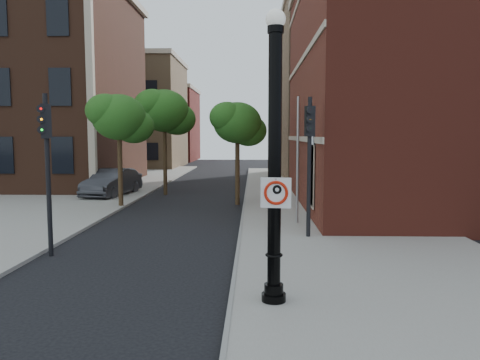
{
  "coord_description": "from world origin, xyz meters",
  "views": [
    {
      "loc": [
        2.54,
        -10.42,
        3.69
      ],
      "look_at": [
        2.18,
        2.0,
        2.5
      ],
      "focal_mm": 35.0,
      "sensor_mm": 36.0,
      "label": 1
    }
  ],
  "objects_px": {
    "no_parking_sign": "(276,193)",
    "traffic_signal_right": "(309,144)",
    "lamppost": "(275,173)",
    "traffic_signal_left": "(47,148)",
    "parked_car": "(112,183)"
  },
  "relations": [
    {
      "from": "parked_car",
      "to": "traffic_signal_right",
      "type": "xyz_separation_m",
      "value": [
        10.47,
        -11.44,
        2.53
      ]
    },
    {
      "from": "lamppost",
      "to": "no_parking_sign",
      "type": "height_order",
      "value": "lamppost"
    },
    {
      "from": "traffic_signal_left",
      "to": "lamppost",
      "type": "bearing_deg",
      "value": -55.6
    },
    {
      "from": "parked_car",
      "to": "traffic_signal_left",
      "type": "xyz_separation_m",
      "value": [
        2.33,
        -13.92,
        2.48
      ]
    },
    {
      "from": "no_parking_sign",
      "to": "traffic_signal_right",
      "type": "distance_m",
      "value": 6.89
    },
    {
      "from": "no_parking_sign",
      "to": "traffic_signal_right",
      "type": "relative_size",
      "value": 0.13
    },
    {
      "from": "no_parking_sign",
      "to": "traffic_signal_left",
      "type": "relative_size",
      "value": 0.13
    },
    {
      "from": "lamppost",
      "to": "traffic_signal_right",
      "type": "relative_size",
      "value": 1.25
    },
    {
      "from": "no_parking_sign",
      "to": "traffic_signal_right",
      "type": "xyz_separation_m",
      "value": [
        1.47,
        6.67,
        0.87
      ]
    },
    {
      "from": "traffic_signal_left",
      "to": "traffic_signal_right",
      "type": "height_order",
      "value": "traffic_signal_right"
    },
    {
      "from": "no_parking_sign",
      "to": "parked_car",
      "type": "height_order",
      "value": "no_parking_sign"
    },
    {
      "from": "traffic_signal_right",
      "to": "lamppost",
      "type": "bearing_deg",
      "value": -111.95
    },
    {
      "from": "lamppost",
      "to": "parked_car",
      "type": "height_order",
      "value": "lamppost"
    },
    {
      "from": "lamppost",
      "to": "traffic_signal_left",
      "type": "relative_size",
      "value": 1.27
    },
    {
      "from": "lamppost",
      "to": "traffic_signal_left",
      "type": "distance_m",
      "value": 7.79
    }
  ]
}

